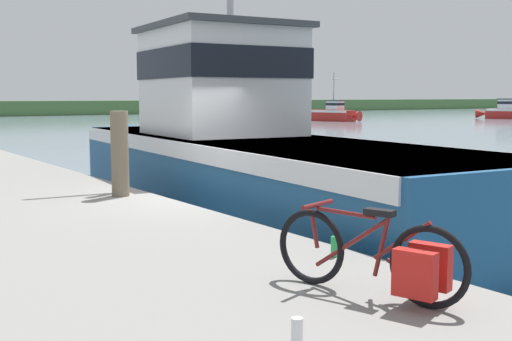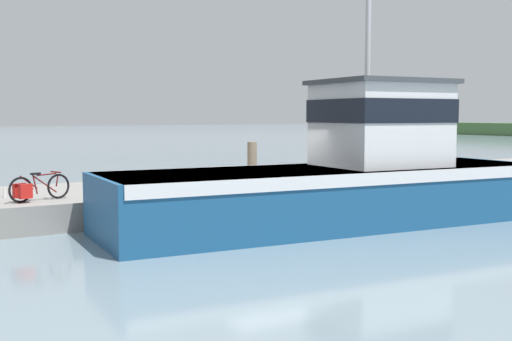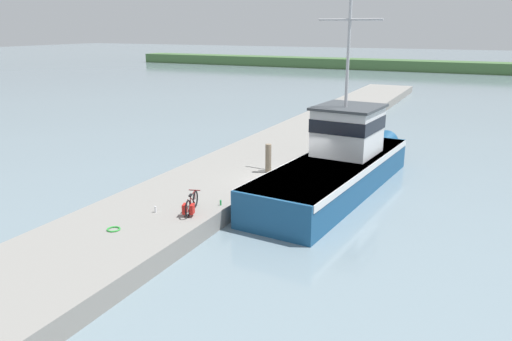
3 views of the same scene
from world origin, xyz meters
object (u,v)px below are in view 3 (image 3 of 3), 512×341
at_px(bicycle_touring, 191,205).
at_px(mooring_post, 268,158).
at_px(water_bottle_on_curb, 155,209).
at_px(fishing_boat_main, 340,162).
at_px(water_bottle_by_bike, 221,203).

relative_size(bicycle_touring, mooring_post, 1.20).
bearing_deg(mooring_post, water_bottle_on_curb, -103.62).
height_order(fishing_boat_main, water_bottle_by_bike, fishing_boat_main).
height_order(bicycle_touring, mooring_post, mooring_post).
xyz_separation_m(mooring_post, water_bottle_by_bike, (0.20, -4.90, -0.57)).
bearing_deg(mooring_post, fishing_boat_main, 21.81).
xyz_separation_m(water_bottle_by_bike, water_bottle_on_curb, (-1.80, -1.70, 0.01)).
bearing_deg(bicycle_touring, mooring_post, 68.89).
relative_size(bicycle_touring, water_bottle_on_curb, 6.94).
xyz_separation_m(fishing_boat_main, bicycle_touring, (-3.44, -7.36, -0.24)).
distance_m(water_bottle_by_bike, water_bottle_on_curb, 2.48).
height_order(fishing_boat_main, mooring_post, fishing_boat_main).
xyz_separation_m(fishing_boat_main, water_bottle_on_curb, (-4.68, -7.84, -0.45)).
distance_m(bicycle_touring, mooring_post, 6.15).
bearing_deg(water_bottle_by_bike, fishing_boat_main, 64.85).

